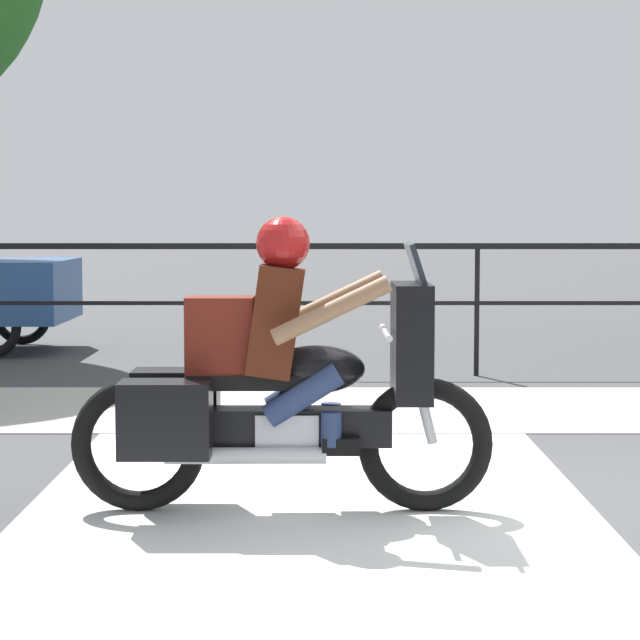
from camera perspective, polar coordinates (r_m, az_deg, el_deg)
The scene contains 5 objects.
ground_plane at distance 7.22m, azimuth 12.62°, elevation -8.21°, with size 120.00×120.00×0.00m, color #424244.
sidewalk_band at distance 10.50m, azimuth 8.56°, elevation -4.01°, with size 44.00×2.40×0.01m, color #B7B2A8.
crosswalk_band at distance 6.85m, azimuth -0.50°, elevation -8.77°, with size 3.13×6.00×0.01m, color silver.
fence_railing at distance 12.48m, azimuth 7.17°, elevation 2.19°, with size 36.00×0.05×1.32m.
motorcycle at distance 6.76m, azimuth -2.00°, elevation -2.92°, with size 2.30×0.76×1.61m.
Camera 1 is at (-1.56, -6.85, 1.63)m, focal length 70.00 mm.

